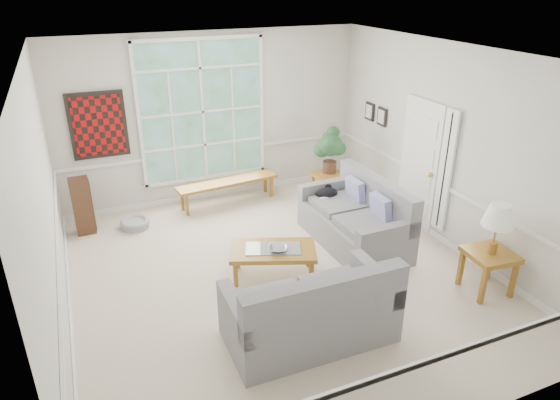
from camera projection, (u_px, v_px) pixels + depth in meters
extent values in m
cube|color=beige|center=(279.00, 275.00, 7.01)|extent=(5.50, 6.00, 0.01)
cube|color=white|center=(279.00, 55.00, 5.76)|extent=(5.50, 6.00, 0.02)
cube|color=silver|center=(213.00, 118.00, 8.90)|extent=(5.50, 0.02, 3.00)
cube|color=silver|center=(429.00, 306.00, 3.87)|extent=(5.50, 0.02, 3.00)
cube|color=silver|center=(46.00, 212.00, 5.40)|extent=(0.02, 6.00, 3.00)
cube|color=silver|center=(450.00, 148.00, 7.37)|extent=(0.02, 6.00, 3.00)
cube|color=white|center=(203.00, 112.00, 8.73)|extent=(2.30, 0.08, 2.40)
cube|color=white|center=(419.00, 164.00, 8.04)|extent=(0.08, 0.90, 2.10)
cube|color=white|center=(446.00, 171.00, 7.47)|extent=(0.08, 0.26, 1.90)
cube|color=#590A0B|center=(98.00, 125.00, 8.12)|extent=(0.90, 0.06, 1.10)
cube|color=black|center=(381.00, 117.00, 8.80)|extent=(0.04, 0.26, 0.32)
cube|color=black|center=(369.00, 111.00, 9.13)|extent=(0.04, 0.26, 0.32)
cube|color=slate|center=(354.00, 213.00, 7.61)|extent=(1.02, 1.92, 1.03)
cube|color=slate|center=(310.00, 300.00, 5.61)|extent=(1.89, 1.00, 1.02)
cube|color=#8D5F1E|center=(273.00, 262.00, 6.89)|extent=(1.32, 1.02, 0.43)
imported|color=#949499|center=(278.00, 248.00, 6.73)|extent=(0.40, 0.40, 0.07)
cube|color=#8D5F1E|center=(228.00, 192.00, 9.10)|extent=(1.90, 0.56, 0.44)
cube|color=#8D5F1E|center=(328.00, 187.00, 9.22)|extent=(0.53, 0.53, 0.52)
cube|color=#8D5F1E|center=(487.00, 272.00, 6.54)|extent=(0.63, 0.63, 0.59)
cylinder|color=gray|center=(135.00, 223.00, 8.28)|extent=(0.53, 0.53, 0.14)
cube|color=#432718|center=(82.00, 206.00, 7.95)|extent=(0.30, 0.24, 0.95)
ellipsoid|color=black|center=(327.00, 192.00, 8.09)|extent=(0.41, 0.32, 0.18)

